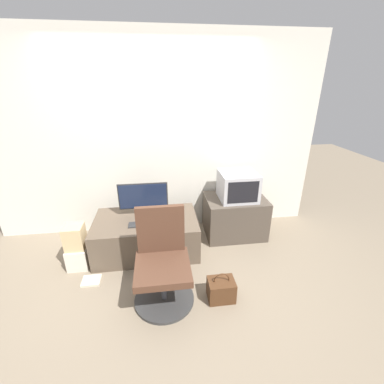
{
  "coord_description": "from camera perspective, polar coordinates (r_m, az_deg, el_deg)",
  "views": [
    {
      "loc": [
        0.01,
        -2.09,
        2.0
      ],
      "look_at": [
        0.42,
        0.9,
        0.7
      ],
      "focal_mm": 24.0,
      "sensor_mm": 36.0,
      "label": 1
    }
  ],
  "objects": [
    {
      "name": "ground_plane",
      "position": [
        2.89,
        -6.25,
        -20.6
      ],
      "size": [
        12.0,
        12.0,
        0.0
      ],
      "primitive_type": "plane",
      "color": "#7F705B"
    },
    {
      "name": "wall_back",
      "position": [
        3.48,
        -7.96,
        11.56
      ],
      "size": [
        4.4,
        0.05,
        2.6
      ],
      "color": "silver",
      "rests_on": "ground_plane"
    },
    {
      "name": "desk",
      "position": [
        3.33,
        -10.01,
        -9.3
      ],
      "size": [
        1.26,
        0.75,
        0.45
      ],
      "color": "brown",
      "rests_on": "ground_plane"
    },
    {
      "name": "side_stand",
      "position": [
        3.64,
        9.42,
        -5.26
      ],
      "size": [
        0.8,
        0.59,
        0.55
      ],
      "color": "#4C4238",
      "rests_on": "ground_plane"
    },
    {
      "name": "main_monitor",
      "position": [
        3.23,
        -10.75,
        -1.5
      ],
      "size": [
        0.61,
        0.22,
        0.42
      ],
      "color": "#2D2D2D",
      "rests_on": "desk"
    },
    {
      "name": "keyboard",
      "position": [
        3.1,
        -10.92,
        -7.05
      ],
      "size": [
        0.33,
        0.12,
        0.01
      ],
      "color": "#2D2D2D",
      "rests_on": "desk"
    },
    {
      "name": "mouse",
      "position": [
        3.06,
        -6.85,
        -7.0
      ],
      "size": [
        0.07,
        0.04,
        0.03
      ],
      "color": "#4C4C51",
      "rests_on": "desk"
    },
    {
      "name": "crt_tv",
      "position": [
        3.43,
        10.17,
        1.33
      ],
      "size": [
        0.48,
        0.45,
        0.36
      ],
      "color": "#B7B7BC",
      "rests_on": "side_stand"
    },
    {
      "name": "office_chair",
      "position": [
        2.58,
        -6.65,
        -15.91
      ],
      "size": [
        0.59,
        0.59,
        0.93
      ],
      "color": "#333333",
      "rests_on": "ground_plane"
    },
    {
      "name": "cardboard_box_lower",
      "position": [
        3.35,
        -23.86,
        -12.96
      ],
      "size": [
        0.23,
        0.26,
        0.25
      ],
      "color": "beige",
      "rests_on": "ground_plane"
    },
    {
      "name": "cardboard_box_upper",
      "position": [
        3.21,
        -24.63,
        -9.09
      ],
      "size": [
        0.21,
        0.21,
        0.28
      ],
      "color": "#D1B27F",
      "rests_on": "cardboard_box_lower"
    },
    {
      "name": "handbag",
      "position": [
        2.72,
        6.49,
        -20.71
      ],
      "size": [
        0.26,
        0.2,
        0.31
      ],
      "color": "#4C2D19",
      "rests_on": "ground_plane"
    },
    {
      "name": "book",
      "position": [
        3.14,
        -21.44,
        -17.86
      ],
      "size": [
        0.19,
        0.17,
        0.02
      ],
      "color": "beige",
      "rests_on": "ground_plane"
    }
  ]
}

